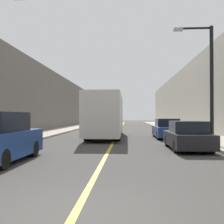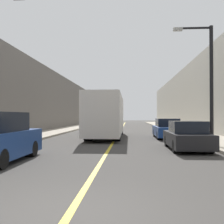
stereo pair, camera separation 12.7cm
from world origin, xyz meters
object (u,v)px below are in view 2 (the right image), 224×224
Objects in this scene: car_right_near at (187,137)px; street_lamp_right at (208,77)px; car_right_mid at (167,129)px; bus at (106,115)px.

street_lamp_right is at bearing 33.92° from car_right_near.
bus is at bearing 173.71° from car_right_mid.
street_lamp_right is (1.34, 0.90, 3.21)m from car_right_near.
car_right_near is at bearing -89.81° from car_right_mid.
street_lamp_right reaches higher than car_right_near.
bus is 1.58× the size of street_lamp_right.
car_right_near is 0.67× the size of street_lamp_right.
bus is 9.25m from street_lamp_right.
street_lamp_right is (6.15, -6.59, 2.08)m from bus.
bus is at bearing 133.03° from street_lamp_right.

